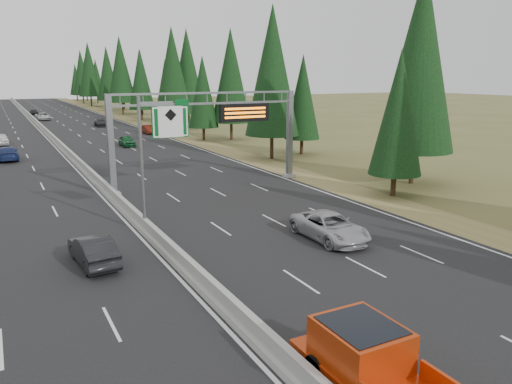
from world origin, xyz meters
TOP-DOWN VIEW (x-y plane):
  - road at (0.00, 80.00)m, footprint 32.00×260.00m
  - shoulder_right at (17.80, 80.00)m, footprint 3.60×260.00m
  - median_barrier at (0.00, 80.00)m, footprint 0.70×260.00m
  - sign_gantry at (8.92, 34.88)m, footprint 16.75×0.98m
  - hov_sign_pole at (0.58, 24.97)m, footprint 2.80×0.50m
  - tree_row_right at (22.19, 73.34)m, footprint 12.24×240.85m
  - silver_minivan at (8.94, 18.74)m, footprint 2.52×5.43m
  - red_pickup at (1.50, 6.51)m, footprint 2.27×6.35m
  - car_ahead_green at (7.96, 62.22)m, footprint 1.66×4.04m
  - car_ahead_dkred at (14.50, 74.76)m, footprint 1.46×4.17m
  - car_ahead_dkgrey at (10.06, 90.16)m, footprint 2.16×4.94m
  - car_ahead_white at (2.00, 108.77)m, footprint 2.84×5.55m
  - car_ahead_far at (1.50, 124.88)m, footprint 1.73×3.85m
  - car_onc_near at (-3.68, 21.07)m, footprint 1.92×4.57m
  - car_onc_blue at (-6.29, 57.27)m, footprint 2.14×5.24m
  - car_onc_white at (-6.66, 70.77)m, footprint 2.01×4.82m

SIDE VIEW (x-z plane):
  - shoulder_right at x=17.80m, z-range 0.00..0.06m
  - road at x=0.00m, z-range 0.00..0.08m
  - median_barrier at x=0.00m, z-range -0.01..0.84m
  - car_ahead_far at x=1.50m, z-range 0.08..1.37m
  - car_ahead_dkred at x=14.50m, z-range 0.08..1.45m
  - car_ahead_green at x=7.96m, z-range 0.08..1.45m
  - car_ahead_dkgrey at x=10.06m, z-range 0.08..1.49m
  - car_onc_near at x=-3.68m, z-range 0.08..1.55m
  - car_ahead_white at x=2.00m, z-range 0.08..1.58m
  - silver_minivan at x=8.94m, z-range 0.08..1.58m
  - car_onc_blue at x=-6.29m, z-range 0.08..1.60m
  - car_onc_white at x=-6.66m, z-range 0.08..1.71m
  - red_pickup at x=1.50m, z-range 0.19..2.26m
  - hov_sign_pole at x=0.58m, z-range 0.72..8.72m
  - sign_gantry at x=8.92m, z-range 1.37..9.17m
  - tree_row_right at x=22.19m, z-range 0.09..18.55m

